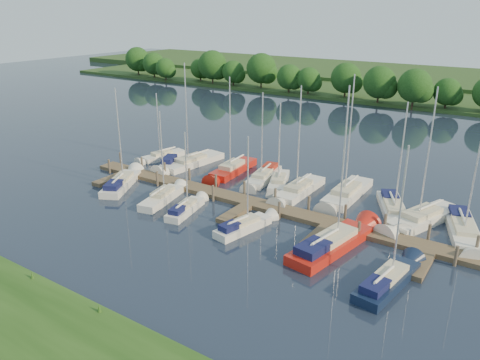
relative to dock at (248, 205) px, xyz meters
The scene contains 24 objects.
ground 7.31m from the dock, 90.00° to the right, with size 260.00×260.00×0.00m, color #171F2E.
near_bank 23.31m from the dock, 90.00° to the right, with size 90.00×10.00×0.50m, color #1C4012.
dock is the anchor object (origin of this frame).
mooring_pilings 1.19m from the dock, 90.00° to the left, with size 38.24×2.84×2.00m.
far_shore 67.69m from the dock, 90.00° to the left, with size 180.00×30.00×0.60m, color #28441A.
distant_hill 92.69m from the dock, 90.00° to the left, with size 220.00×40.00×1.40m, color #2E4D21.
treeline 54.63m from the dock, 88.47° to the left, with size 147.44×9.97×8.26m.
sailboat_n_0 17.88m from the dock, 158.87° to the left, with size 2.79×6.58×8.41m.
motorboat 14.54m from the dock, 161.79° to the left, with size 3.06×5.14×1.55m.
sailboat_n_2 13.75m from the dock, 152.45° to the left, with size 3.34×9.78×12.21m.
sailboat_n_3 9.58m from the dock, 133.80° to the left, with size 2.56×8.70×11.16m.
sailboat_n_4 7.38m from the dock, 110.46° to the left, with size 2.91×7.80×9.86m.
sailboat_n_5 6.47m from the dock, 93.65° to the left, with size 3.86×6.97×9.04m.
sailboat_n_6 5.93m from the dock, 66.57° to the left, with size 2.14×8.74×11.18m.
sailboat_n_7 9.74m from the dock, 46.70° to the left, with size 2.37×9.71×12.36m.
sailboat_n_8 13.12m from the dock, 27.36° to the left, with size 4.94×8.15×10.53m.
sailboat_n_9 15.11m from the dock, 20.32° to the left, with size 4.97×9.50×12.19m.
sailboat_n_10 18.30m from the dock, 15.82° to the left, with size 4.42×9.09×11.41m.
sailboat_s_0 14.12m from the dock, 169.27° to the right, with size 4.94×7.96×10.47m.
sailboat_s_1 8.30m from the dock, 157.45° to the right, with size 2.82×6.98×9.03m.
sailboat_s_2 5.77m from the dock, 135.14° to the right, with size 2.34×5.99×7.73m.
sailboat_s_3 4.77m from the dock, 61.24° to the right, with size 2.63×6.48×8.36m.
sailboat_s_4 10.10m from the dock, 16.70° to the right, with size 3.88×10.27×12.89m.
sailboat_s_5 15.83m from the dock, 20.94° to the right, with size 2.76×7.90×10.01m.
Camera 1 is at (21.38, -26.26, 17.52)m, focal length 35.00 mm.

